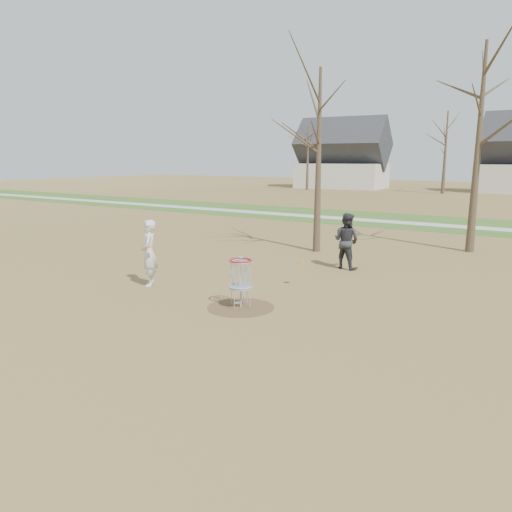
# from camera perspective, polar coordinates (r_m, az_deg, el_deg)

# --- Properties ---
(ground) EXTENTS (160.00, 160.00, 0.00)m
(ground) POSITION_cam_1_polar(r_m,az_deg,el_deg) (13.37, -1.75, -5.90)
(ground) COLOR brown
(ground) RESTS_ON ground
(green_band) EXTENTS (160.00, 8.00, 0.01)m
(green_band) POSITION_cam_1_polar(r_m,az_deg,el_deg) (32.55, 20.02, 3.55)
(green_band) COLOR #2D5119
(green_band) RESTS_ON ground
(footpath) EXTENTS (160.00, 1.50, 0.01)m
(footpath) POSITION_cam_1_polar(r_m,az_deg,el_deg) (31.58, 19.59, 3.39)
(footpath) COLOR #9E9E99
(footpath) RESTS_ON green_band
(dirt_circle) EXTENTS (1.80, 1.80, 0.01)m
(dirt_circle) POSITION_cam_1_polar(r_m,az_deg,el_deg) (13.37, -1.75, -5.88)
(dirt_circle) COLOR #47331E
(dirt_circle) RESTS_ON ground
(player_standing) EXTENTS (0.85, 0.89, 2.06)m
(player_standing) POSITION_cam_1_polar(r_m,az_deg,el_deg) (15.76, -12.15, 0.32)
(player_standing) COLOR silver
(player_standing) RESTS_ON ground
(player_throwing) EXTENTS (1.08, 0.90, 2.01)m
(player_throwing) POSITION_cam_1_polar(r_m,az_deg,el_deg) (18.13, 10.28, 1.71)
(player_throwing) COLOR #2D2D32
(player_throwing) RESTS_ON ground
(disc_grounded) EXTENTS (0.22, 0.22, 0.02)m
(disc_grounded) POSITION_cam_1_polar(r_m,az_deg,el_deg) (13.71, -2.09, -5.38)
(disc_grounded) COLOR silver
(disc_grounded) RESTS_ON dirt_circle
(discs_in_play) EXTENTS (3.89, 2.96, 0.55)m
(discs_in_play) POSITION_cam_1_polar(r_m,az_deg,el_deg) (15.14, -2.98, 0.16)
(discs_in_play) COLOR orange
(discs_in_play) RESTS_ON ground
(disc_golf_basket) EXTENTS (0.64, 0.64, 1.35)m
(disc_golf_basket) POSITION_cam_1_polar(r_m,az_deg,el_deg) (13.13, -1.77, -2.08)
(disc_golf_basket) COLOR #9EA3AD
(disc_golf_basket) RESTS_ON ground
(bare_trees) EXTENTS (52.62, 44.98, 9.00)m
(bare_trees) POSITION_cam_1_polar(r_m,az_deg,el_deg) (46.61, 27.00, 11.71)
(bare_trees) COLOR #382B1E
(bare_trees) RESTS_ON ground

